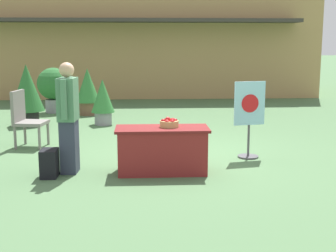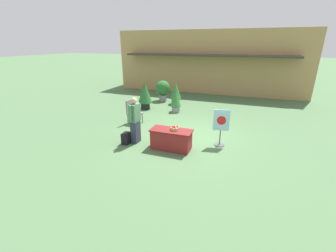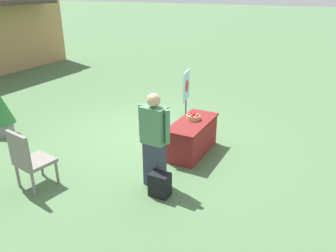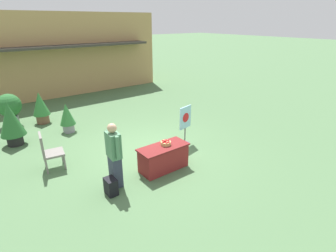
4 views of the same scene
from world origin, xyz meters
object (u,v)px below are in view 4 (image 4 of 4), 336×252
(patio_chair, at_px, (48,150))
(potted_plant_near_right, at_px, (41,106))
(poster_board, at_px, (185,124))
(apple_basket, at_px, (166,143))
(potted_plant_far_right, at_px, (9,107))
(person_visitor, at_px, (114,155))
(display_table, at_px, (163,158))
(potted_plant_far_left, at_px, (67,116))
(potted_plant_near_left, at_px, (11,122))
(backpack, at_px, (111,186))

(patio_chair, xyz_separation_m, potted_plant_near_right, (0.75, 3.95, 0.12))
(poster_board, xyz_separation_m, potted_plant_near_right, (-3.33, 5.02, -0.01))
(apple_basket, xyz_separation_m, potted_plant_near_right, (-1.89, 5.84, -0.06))
(patio_chair, bearing_deg, potted_plant_far_right, 102.10)
(person_visitor, relative_size, poster_board, 1.27)
(patio_chair, bearing_deg, display_table, -28.81)
(potted_plant_far_right, bearing_deg, poster_board, -51.79)
(patio_chair, distance_m, potted_plant_far_right, 4.47)
(apple_basket, bearing_deg, potted_plant_far_left, 107.67)
(patio_chair, distance_m, potted_plant_near_left, 2.44)
(poster_board, distance_m, potted_plant_near_right, 6.02)
(person_visitor, relative_size, potted_plant_near_left, 1.15)
(potted_plant_far_left, bearing_deg, potted_plant_near_left, -179.80)
(backpack, xyz_separation_m, patio_chair, (-0.84, 2.09, 0.38))
(potted_plant_near_right, bearing_deg, patio_chair, -100.72)
(backpack, height_order, patio_chair, patio_chair)
(backpack, height_order, potted_plant_far_left, potted_plant_far_left)
(potted_plant_near_right, bearing_deg, display_table, -73.14)
(apple_basket, height_order, potted_plant_near_left, potted_plant_near_left)
(apple_basket, height_order, potted_plant_near_right, potted_plant_near_right)
(patio_chair, bearing_deg, poster_board, -6.16)
(display_table, xyz_separation_m, potted_plant_near_right, (-1.78, 5.88, 0.35))
(potted_plant_near_right, distance_m, potted_plant_near_left, 2.02)
(display_table, height_order, potted_plant_far_left, potted_plant_far_left)
(display_table, distance_m, potted_plant_far_left, 4.49)
(display_table, xyz_separation_m, potted_plant_near_left, (-3.04, 4.30, 0.48))
(poster_board, bearing_deg, display_table, -71.98)
(display_table, xyz_separation_m, backpack, (-1.69, -0.16, -0.15))
(potted_plant_near_right, xyz_separation_m, potted_plant_far_right, (-1.02, 0.51, 0.05))
(poster_board, relative_size, potted_plant_far_left, 1.20)
(backpack, bearing_deg, potted_plant_far_left, 84.31)
(poster_board, bearing_deg, potted_plant_near_left, -137.97)
(potted_plant_near_right, relative_size, potted_plant_far_left, 1.16)
(apple_basket, relative_size, potted_plant_near_left, 0.19)
(person_visitor, bearing_deg, potted_plant_near_right, 97.23)
(patio_chair, xyz_separation_m, potted_plant_far_left, (1.28, 2.38, 0.02))
(potted_plant_far_right, bearing_deg, potted_plant_near_right, -26.41)
(person_visitor, height_order, potted_plant_near_left, person_visitor)
(display_table, relative_size, person_visitor, 0.84)
(person_visitor, distance_m, potted_plant_far_left, 4.23)
(display_table, height_order, potted_plant_far_right, potted_plant_far_right)
(potted_plant_near_right, relative_size, potted_plant_far_right, 1.01)
(potted_plant_far_left, height_order, potted_plant_near_left, potted_plant_near_left)
(potted_plant_near_left, bearing_deg, display_table, -54.72)
(apple_basket, bearing_deg, backpack, -173.93)
(patio_chair, bearing_deg, backpack, -59.61)
(person_visitor, bearing_deg, potted_plant_far_left, 91.30)
(person_visitor, xyz_separation_m, potted_plant_far_right, (-1.38, 6.30, -0.11))
(display_table, bearing_deg, potted_plant_far_left, 106.17)
(backpack, distance_m, potted_plant_far_left, 4.50)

